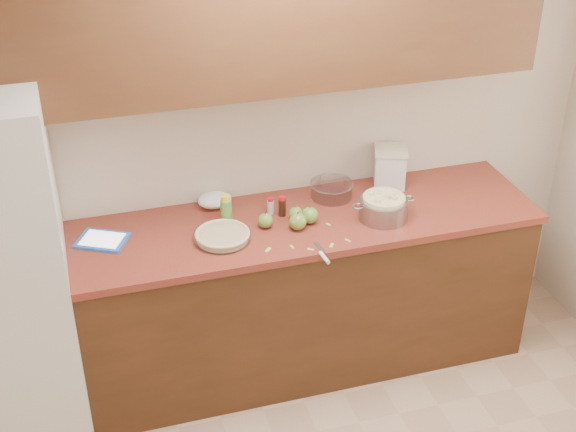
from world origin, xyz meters
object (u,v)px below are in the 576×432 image
object	(u,v)px
pie	(222,236)
colander	(383,208)
flour_canister	(390,166)
tablet	(102,240)

from	to	relation	value
pie	colander	bearing A→B (deg)	-1.85
flour_canister	tablet	xyz separation A→B (m)	(-1.57, -0.15, -0.10)
colander	flour_canister	bearing A→B (deg)	62.68
colander	tablet	distance (m)	1.42
colander	flour_canister	distance (m)	0.37
flour_canister	tablet	distance (m)	1.58
flour_canister	colander	bearing A→B (deg)	-117.32
tablet	colander	bearing A→B (deg)	20.90
flour_canister	tablet	bearing A→B (deg)	-174.46
pie	tablet	bearing A→B (deg)	165.18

